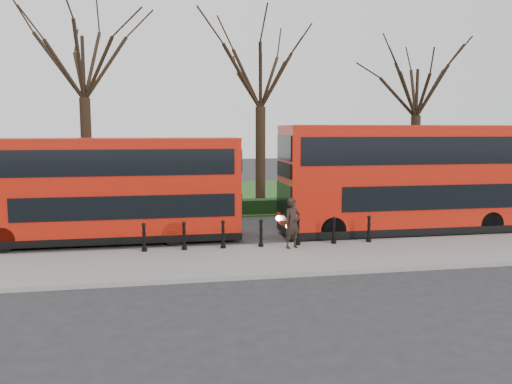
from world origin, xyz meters
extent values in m
plane|color=#28282B|center=(0.00, 0.00, 0.00)|extent=(120.00, 120.00, 0.00)
cube|color=gray|center=(0.00, -3.00, 0.07)|extent=(60.00, 4.00, 0.15)
cube|color=slate|center=(0.00, -1.00, 0.07)|extent=(60.00, 0.25, 0.16)
cube|color=#28531B|center=(0.00, 15.00, 0.03)|extent=(60.00, 18.00, 0.06)
cube|color=black|center=(0.00, 6.80, 0.40)|extent=(60.00, 0.90, 0.80)
cube|color=yellow|center=(0.00, -0.70, 0.01)|extent=(60.00, 0.10, 0.01)
cube|color=yellow|center=(0.00, -0.50, 0.01)|extent=(60.00, 0.10, 0.01)
cylinder|color=black|center=(-8.00, 10.00, 3.16)|extent=(0.60, 0.60, 6.33)
cylinder|color=black|center=(2.00, 10.00, 2.96)|extent=(0.60, 0.60, 5.92)
cylinder|color=black|center=(12.00, 10.00, 2.72)|extent=(0.60, 0.60, 5.45)
cylinder|color=black|center=(-4.46, -1.35, 0.65)|extent=(0.15, 0.15, 1.00)
cylinder|color=black|center=(-3.02, -1.35, 0.65)|extent=(0.15, 0.15, 1.00)
cylinder|color=black|center=(-1.58, -1.35, 0.65)|extent=(0.15, 0.15, 1.00)
cylinder|color=black|center=(-0.14, -1.35, 0.65)|extent=(0.15, 0.15, 1.00)
cylinder|color=black|center=(1.29, -1.35, 0.65)|extent=(0.15, 0.15, 1.00)
cylinder|color=black|center=(2.73, -1.35, 0.65)|extent=(0.15, 0.15, 1.00)
cylinder|color=black|center=(4.17, -1.35, 0.65)|extent=(0.15, 0.15, 1.00)
cube|color=#B2190B|center=(-5.94, 1.15, 2.27)|extent=(10.52, 2.39, 3.87)
cube|color=black|center=(-5.94, 1.15, 0.29)|extent=(10.54, 2.41, 0.29)
cube|color=black|center=(-5.17, -0.05, 1.58)|extent=(8.42, 0.04, 0.91)
cube|color=black|center=(-5.94, -0.05, 3.30)|extent=(9.95, 0.04, 1.00)
cylinder|color=black|center=(-9.66, 0.10, 0.48)|extent=(0.96, 0.29, 0.96)
cylinder|color=black|center=(-9.66, 2.21, 0.48)|extent=(0.96, 0.29, 0.96)
cylinder|color=black|center=(-3.35, 0.10, 0.48)|extent=(0.96, 0.29, 0.96)
cylinder|color=black|center=(-3.35, 2.21, 0.48)|extent=(0.96, 0.29, 0.96)
cube|color=#B2190B|center=(7.12, 0.58, 2.55)|extent=(11.79, 2.68, 4.34)
cube|color=black|center=(7.12, 0.58, 0.32)|extent=(11.81, 2.70, 0.32)
cube|color=black|center=(7.97, -0.77, 1.77)|extent=(9.43, 0.04, 1.02)
cube|color=black|center=(7.12, -0.77, 3.70)|extent=(11.15, 0.04, 1.13)
cube|color=black|center=(1.20, 0.58, 2.89)|extent=(0.06, 2.36, 0.59)
cylinder|color=black|center=(2.94, -0.60, 0.54)|extent=(1.07, 0.32, 1.07)
cylinder|color=black|center=(2.94, 1.76, 0.54)|extent=(1.07, 0.32, 1.07)
cylinder|color=black|center=(10.01, -0.60, 0.54)|extent=(1.07, 0.32, 1.07)
cylinder|color=black|center=(10.01, 1.76, 0.54)|extent=(1.07, 0.32, 1.07)
imported|color=black|center=(0.96, -1.78, 1.09)|extent=(0.81, 0.68, 1.88)
camera|label=1|loc=(-3.63, -19.48, 4.51)|focal=35.00mm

